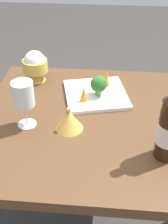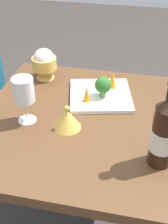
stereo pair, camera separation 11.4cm
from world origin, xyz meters
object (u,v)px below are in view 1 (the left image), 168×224
Objects in this scene: serving_plate at (96,94)px; carrot_garnish_right at (84,94)px; rice_bowl_lid at (69,120)px; carrot_garnish_left at (106,78)px; rice_bowl at (35,65)px; wine_glass at (23,95)px; broccoli_floret at (99,84)px.

carrot_garnish_right is (0.07, -0.04, 0.04)m from serving_plate.
rice_bowl_lid is 1.46× the size of carrot_garnish_left.
serving_plate is 0.09m from carrot_garnish_right.
rice_bowl is 0.47× the size of serving_plate.
serving_plate is at bearing 132.60° from wine_glass.
carrot_garnish_right is (0.05, -0.06, -0.02)m from broccoli_floret.
serving_plate is at bearing 68.24° from rice_bowl.
serving_plate is at bearing 160.13° from rice_bowl_lid.
rice_bowl_lid is at bearing -22.68° from carrot_garnish_left.
carrot_garnish_left is at bearing 81.79° from rice_bowl.
rice_bowl is 2.06× the size of carrot_garnish_left.
broccoli_floret is 0.08m from carrot_garnish_right.
serving_plate is 0.06m from broccoli_floret.
carrot_garnish_right is (-0.16, 0.19, -0.08)m from wine_glass.
broccoli_floret is (-0.21, 0.09, 0.03)m from rice_bowl_lid.
serving_plate is (-0.23, 0.08, -0.03)m from rice_bowl_lid.
broccoli_floret is (-0.20, 0.25, -0.06)m from wine_glass.
broccoli_floret is (0.13, 0.29, -0.01)m from rice_bowl.
carrot_garnish_left is 0.16m from carrot_garnish_right.
carrot_garnish_right is at bearing -33.18° from carrot_garnish_left.
serving_plate is at bearing 145.30° from carrot_garnish_right.
carrot_garnish_left is (-0.07, 0.04, 0.04)m from serving_plate.
broccoli_floret is 1.29× the size of carrot_garnish_right.
serving_plate is 4.54× the size of carrot_garnish_right.
carrot_garnish_left is at bearing 160.71° from broccoli_floret.
carrot_garnish_right is (0.13, -0.09, -0.00)m from carrot_garnish_left.
wine_glass is 1.79× the size of rice_bowl_lid.
carrot_garnish_right is (-0.16, 0.04, 0.01)m from rice_bowl_lid.
rice_bowl_lid is 0.17m from carrot_garnish_right.
rice_bowl_lid is 0.23m from broccoli_floret.
carrot_garnish_left is (0.05, 0.32, -0.02)m from rice_bowl.
rice_bowl_lid is at bearing 87.50° from wine_glass.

